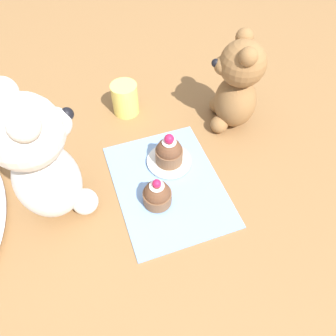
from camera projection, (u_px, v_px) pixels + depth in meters
The scene contains 8 objects.
ground_plane at pixel (168, 185), 0.66m from camera, with size 4.00×4.00×0.00m, color olive.
knitted_placemat at pixel (168, 184), 0.66m from camera, with size 0.28×0.21×0.01m, color #7A9ED1.
teddy_bear_cream at pixel (41, 160), 0.53m from camera, with size 0.15×0.15×0.26m.
teddy_bear_tan at pixel (237, 86), 0.69m from camera, with size 0.13×0.12×0.21m.
cupcake_near_cream_bear at pixel (157, 194), 0.61m from camera, with size 0.05×0.05×0.07m.
saucer_plate at pixel (169, 161), 0.69m from camera, with size 0.09×0.09×0.01m, color white.
cupcake_near_tan_bear at pixel (169, 152), 0.66m from camera, with size 0.06×0.06×0.07m.
juice_glass at pixel (125, 99), 0.77m from camera, with size 0.06×0.06×0.08m, color #EADB66.
Camera 1 is at (-0.36, 0.13, 0.54)m, focal length 35.00 mm.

